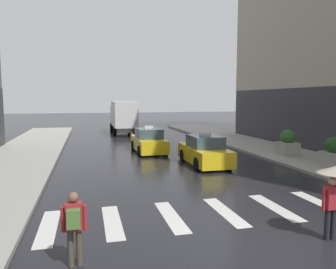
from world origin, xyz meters
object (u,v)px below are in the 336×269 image
at_px(box_truck, 123,116).
at_px(taxi_lead, 204,151).
at_px(pedestrian_with_umbrella, 335,182).
at_px(pedestrian_with_backpack, 74,224).
at_px(planter_near_corner, 334,154).
at_px(planter_mid_block, 288,144).
at_px(taxi_second, 149,141).

bearing_deg(box_truck, taxi_lead, -81.29).
bearing_deg(pedestrian_with_umbrella, box_truck, 95.18).
relative_size(pedestrian_with_backpack, planter_near_corner, 1.03).
height_order(box_truck, planter_mid_block, box_truck).
height_order(taxi_second, pedestrian_with_backpack, taxi_second).
bearing_deg(pedestrian_with_umbrella, taxi_second, 97.80).
xyz_separation_m(box_truck, pedestrian_with_backpack, (-3.97, -26.95, -0.88)).
bearing_deg(taxi_second, planter_mid_block, -27.43).
distance_m(taxi_second, pedestrian_with_umbrella, 15.08).
bearing_deg(pedestrian_with_umbrella, planter_mid_block, 61.24).
xyz_separation_m(pedestrian_with_backpack, planter_mid_block, (12.34, 10.64, -0.10)).
relative_size(taxi_lead, planter_mid_block, 2.85).
relative_size(box_truck, planter_near_corner, 4.72).
distance_m(pedestrian_with_backpack, planter_near_corner, 14.11).
relative_size(taxi_second, box_truck, 0.60).
bearing_deg(box_truck, taxi_second, -88.07).
relative_size(taxi_second, pedestrian_with_backpack, 2.77).
distance_m(box_truck, pedestrian_with_backpack, 27.25).
bearing_deg(taxi_second, pedestrian_with_backpack, -106.49).
bearing_deg(taxi_lead, pedestrian_with_umbrella, -90.96).
bearing_deg(planter_near_corner, taxi_second, 134.98).
bearing_deg(taxi_second, pedestrian_with_umbrella, -82.20).
bearing_deg(box_truck, planter_mid_block, -62.81).
relative_size(taxi_lead, planter_near_corner, 2.85).
distance_m(pedestrian_with_umbrella, pedestrian_with_backpack, 6.44).
bearing_deg(planter_mid_block, pedestrian_with_umbrella, -118.76).
xyz_separation_m(taxi_second, pedestrian_with_backpack, (-4.37, -14.78, 0.25)).
relative_size(pedestrian_with_backpack, planter_mid_block, 1.03).
height_order(planter_near_corner, planter_mid_block, same).
height_order(box_truck, pedestrian_with_umbrella, box_truck).
bearing_deg(pedestrian_with_umbrella, taxi_lead, 89.04).
bearing_deg(pedestrian_with_backpack, taxi_second, 73.51).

